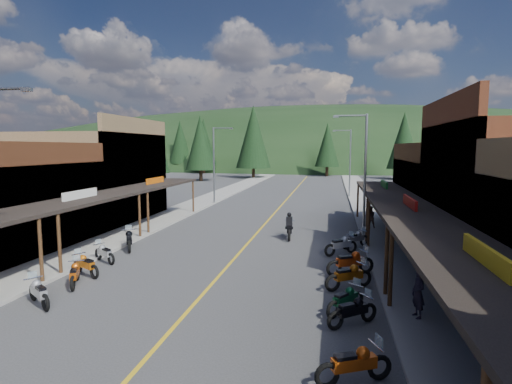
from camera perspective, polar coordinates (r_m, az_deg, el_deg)
The scene contains 37 objects.
ground at distance 19.69m, azimuth -4.59°, elevation -11.09°, with size 220.00×220.00×0.00m, color #38383A.
centerline at distance 38.88m, azimuth 3.24°, elevation -2.37°, with size 0.15×90.00×0.01m, color gold.
sidewalk_west at distance 40.92m, azimuth -8.93°, elevation -1.90°, with size 3.40×94.00×0.15m, color gray.
sidewalk_east at distance 38.72m, azimuth 16.13°, elevation -2.54°, with size 3.40×94.00×0.15m, color gray.
shop_west_2 at distance 27.50m, azimuth -32.43°, elevation -1.67°, with size 10.90×9.00×6.20m.
shop_west_3 at distance 34.99m, azimuth -21.78°, elevation 2.00°, with size 10.90×10.20×8.20m.
shop_east_3 at distance 30.86m, azimuth 27.15°, elevation -0.61°, with size 10.90×10.20×6.20m.
streetlight_1 at distance 41.88m, azimuth -5.85°, elevation 4.36°, with size 2.16×0.18×8.00m.
streetlight_2 at distance 26.22m, azimuth 15.01°, elevation 3.00°, with size 2.16×0.18×8.00m.
streetlight_3 at distance 48.16m, azimuth 13.12°, elevation 4.48°, with size 2.16×0.18×8.00m.
ridge_hill at distance 153.30m, azimuth 8.93°, elevation 4.07°, with size 310.00×140.00×60.00m, color black.
pine_0 at distance 91.89m, azimuth -18.67°, elevation 6.39°, with size 5.04×5.04×11.00m.
pine_1 at distance 92.77m, azimuth -7.50°, elevation 7.13°, with size 5.88×5.88×12.50m.
pine_2 at distance 77.60m, azimuth -0.38°, elevation 7.90°, with size 6.72×6.72×14.00m.
pine_3 at distance 84.11m, azimuth 10.16°, elevation 6.66°, with size 5.04×5.04×11.00m.
pine_4 at distance 79.19m, azimuth 20.37°, elevation 6.93°, with size 5.88×5.88×12.50m.
pine_5 at distance 94.67m, azimuth 28.83°, elevation 6.84°, with size 6.72×6.72×14.00m.
pine_7 at distance 101.14m, azimuth -10.77°, elevation 7.00°, with size 5.88×5.88×12.50m.
pine_8 at distance 64.08m, azimuth -14.24°, elevation 6.23°, with size 4.48×4.48×10.00m.
pine_9 at distance 65.90m, azimuth 27.69°, elevation 6.05°, with size 4.93×4.93×10.80m.
pine_10 at distance 71.90m, azimuth -7.95°, elevation 7.00°, with size 5.38×5.38×11.60m.
pine_11 at distance 58.08m, azimuth 25.94°, elevation 6.99°, with size 5.82×5.82×12.40m.
bike_west_5 at distance 17.33m, azimuth -28.62°, elevation -12.32°, with size 0.67×2.01×1.15m, color #A1A0A6, non-canonical shape.
bike_west_6 at distance 19.06m, azimuth -24.47°, elevation -10.45°, with size 0.67×2.00×1.14m, color #CA530E, non-canonical shape.
bike_west_7 at distance 20.24m, azimuth -23.17°, elevation -9.40°, with size 0.68×2.03×1.16m, color #C8630E, non-canonical shape.
bike_west_8 at distance 22.16m, azimuth -20.84°, elevation -8.03°, with size 0.64×1.92×1.10m, color #9A9B9F, non-canonical shape.
bike_west_9 at distance 24.34m, azimuth -17.67°, elevation -6.40°, with size 0.75×2.26×1.29m, color black, non-canonical shape.
bike_east_4 at distance 11.07m, azimuth 13.82°, elevation -22.54°, with size 0.68×2.03×1.16m, color #C4490E, non-canonical shape.
bike_east_5 at distance 14.13m, azimuth 13.63°, elevation -16.00°, with size 0.66×1.98×1.13m, color black, non-canonical shape.
bike_east_6 at distance 15.03m, azimuth 12.69°, elevation -14.59°, with size 0.66×1.97×1.12m, color #0D4222, non-canonical shape.
bike_east_7 at distance 17.41m, azimuth 13.11°, elevation -11.43°, with size 0.73×2.20×1.26m, color #9A4B0B, non-canonical shape.
bike_east_8 at distance 19.25m, azimuth 13.33°, elevation -9.57°, with size 0.78×2.35×1.34m, color #C13C0D, non-canonical shape.
bike_east_9 at distance 22.63m, azimuth 12.05°, elevation -7.28°, with size 0.72×2.16×1.23m, color #A6A8AC, non-canonical shape.
bike_east_10 at distance 24.43m, azimuth 14.02°, elevation -6.38°, with size 0.69×2.07×1.18m, color gray, non-canonical shape.
rider_on_bike at distance 26.08m, azimuth 4.80°, elevation -5.13°, with size 0.99×2.40×1.78m.
pedestrian_east_a at distance 14.97m, azimuth 22.17°, elevation -13.24°, with size 0.62×0.40×1.69m, color black.
pedestrian_east_b at distance 29.89m, azimuth 15.99°, elevation -3.43°, with size 0.77×0.45×1.59m, color #4C3730.
Camera 1 is at (5.03, -18.10, 5.90)m, focal length 28.00 mm.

